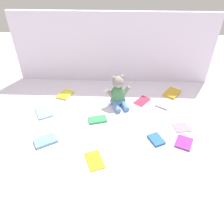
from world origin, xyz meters
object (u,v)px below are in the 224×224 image
book_case_11 (172,93)px  book_case_10 (182,127)px  book_case_3 (164,105)px  book_case_4 (97,120)px  book_case_8 (184,143)px  book_case_9 (142,101)px  book_case_6 (44,112)px  book_case_1 (65,94)px  book_case_5 (45,141)px  book_case_7 (156,139)px  book_case_0 (94,160)px  teddy_bear (118,94)px  book_case_2 (83,111)px

book_case_11 → book_case_10: bearing=124.3°
book_case_3 → book_case_4: (-0.47, -0.19, 0.00)m
book_case_8 → book_case_9: book_case_8 is taller
book_case_4 → book_case_6: same height
book_case_1 → book_case_10: (0.82, -0.34, -0.00)m
book_case_4 → book_case_5: size_ratio=0.92×
book_case_11 → book_case_9: bearing=58.8°
book_case_7 → book_case_9: bearing=-108.0°
book_case_5 → book_case_10: (0.84, 0.16, -0.00)m
book_case_0 → book_case_8: (0.52, 0.15, 0.00)m
book_case_1 → book_case_11: bearing=23.1°
book_case_6 → book_case_10: (0.93, -0.12, -0.00)m
book_case_9 → book_case_11: bearing=-118.2°
book_case_8 → book_case_0: bearing=40.8°
book_case_0 → book_case_3: 0.70m
book_case_6 → book_case_11: (0.93, 0.27, 0.00)m
teddy_bear → book_case_2: bearing=-175.0°
book_case_3 → book_case_8: bearing=43.5°
book_case_0 → book_case_10: book_case_10 is taller
book_case_3 → book_case_8: same height
book_case_5 → book_case_11: book_case_11 is taller
book_case_6 → book_case_11: size_ratio=1.04×
teddy_bear → book_case_11: size_ratio=1.70×
book_case_5 → book_case_10: bearing=69.7°
book_case_2 → book_case_10: book_case_10 is taller
teddy_bear → book_case_6: (-0.51, -0.13, -0.08)m
teddy_bear → book_case_2: 0.28m
book_case_6 → book_case_9: book_case_6 is taller
book_case_0 → book_case_6: 0.57m
book_case_8 → book_case_11: 0.53m
book_case_4 → book_case_5: bearing=109.5°
book_case_3 → book_case_1: bearing=-64.2°
book_case_5 → book_case_7: size_ratio=1.31×
book_case_10 → book_case_2: bearing=67.2°
book_case_9 → book_case_10: (0.23, -0.28, 0.00)m
book_case_2 → book_case_8: book_case_8 is taller
book_case_5 → book_case_1: bearing=147.1°
book_case_8 → book_case_4: bearing=4.8°
book_case_0 → book_case_4: book_case_4 is taller
book_case_1 → book_case_6: book_case_1 is taller
book_case_9 → book_case_10: book_case_10 is taller
book_case_0 → book_case_6: size_ratio=0.98×
book_case_5 → book_case_9: size_ratio=1.01×
book_case_6 → book_case_1: bearing=35.9°
book_case_3 → book_case_4: size_ratio=0.78×
book_case_10 → book_case_8: bearing=163.4°
book_case_2 → book_case_5: book_case_5 is taller
book_case_1 → book_case_3: bearing=11.9°
book_case_0 → book_case_4: 0.34m
book_case_3 → book_case_6: book_case_6 is taller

